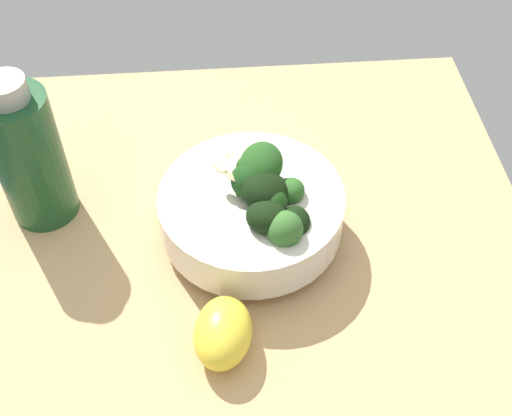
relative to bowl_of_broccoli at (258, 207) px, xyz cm
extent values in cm
cube|color=tan|center=(-0.64, 0.64, -6.61)|extent=(58.00, 58.00, 4.68)
cylinder|color=silver|center=(0.17, 0.18, -3.53)|extent=(9.98, 9.98, 1.48)
cylinder|color=silver|center=(0.17, 0.18, -0.57)|extent=(18.15, 18.15, 4.44)
cylinder|color=beige|center=(0.17, 0.18, 1.25)|extent=(14.91, 14.91, 0.80)
cylinder|color=#3C7A32|center=(-0.07, -3.03, 0.55)|extent=(1.52, 1.49, 1.62)
ellipsoid|color=#2D6023|center=(-0.07, -3.03, 2.11)|extent=(3.87, 3.94, 3.97)
cylinder|color=#2F662B|center=(0.81, 0.94, 1.12)|extent=(1.81, 1.95, 1.89)
ellipsoid|color=#194216|center=(0.81, 0.94, 3.06)|extent=(4.65, 5.08, 4.63)
cylinder|color=#2F662B|center=(-3.56, -0.52, 0.77)|extent=(2.09, 1.86, 1.66)
ellipsoid|color=black|center=(-3.56, -0.52, 2.62)|extent=(5.15, 5.26, 3.24)
cylinder|color=#2F662B|center=(-1.30, -0.91, 0.99)|extent=(1.56, 1.70, 1.15)
ellipsoid|color=#23511C|center=(-1.30, -0.91, 2.55)|extent=(5.12, 4.47, 5.36)
cylinder|color=#589D47|center=(-0.61, -0.60, 1.04)|extent=(1.86, 1.96, 1.88)
ellipsoid|color=black|center=(-0.61, -0.60, 2.92)|extent=(6.51, 7.27, 5.70)
cylinder|color=#589D47|center=(2.47, -0.88, 0.95)|extent=(1.27, 1.35, 1.42)
ellipsoid|color=#2D6023|center=(2.47, -0.88, 2.34)|extent=(3.60, 3.86, 3.07)
cylinder|color=#4A8F3C|center=(-3.72, -3.07, 0.05)|extent=(1.49, 1.59, 1.91)
ellipsoid|color=black|center=(-3.72, -3.07, 1.74)|extent=(4.64, 3.99, 3.49)
cylinder|color=#3C7A32|center=(3.83, 1.05, 0.40)|extent=(1.26, 1.26, 1.56)
ellipsoid|color=#23511C|center=(3.83, 1.05, 1.91)|extent=(2.80, 3.13, 3.17)
cylinder|color=#3C7A32|center=(1.97, -0.46, 1.89)|extent=(2.36, 2.26, 1.94)
ellipsoid|color=#23511C|center=(1.97, -0.46, 3.96)|extent=(6.64, 5.97, 4.50)
cylinder|color=#3C7A32|center=(-4.87, -2.02, 0.51)|extent=(2.01, 2.09, 1.57)
ellipsoid|color=#386B2B|center=(-4.87, -2.02, 2.34)|extent=(3.62, 4.47, 4.54)
ellipsoid|color=#DBBC84|center=(1.64, 3.47, 4.22)|extent=(2.08, 1.76, 0.59)
ellipsoid|color=#DBBC84|center=(4.04, 2.51, 3.46)|extent=(2.00, 1.23, 1.37)
ellipsoid|color=#DBBC84|center=(0.69, 2.49, 3.86)|extent=(1.96, 1.97, 1.08)
ellipsoid|color=yellow|center=(-12.55, 4.10, -1.97)|extent=(7.97, 6.41, 4.59)
cylinder|color=#194723|center=(5.44, 22.04, 3.11)|extent=(6.79, 6.79, 14.76)
cylinder|color=#B7B2A8|center=(5.44, 22.04, 11.53)|extent=(4.05, 4.05, 2.08)
camera|label=1|loc=(-42.35, 3.61, 48.08)|focal=46.08mm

